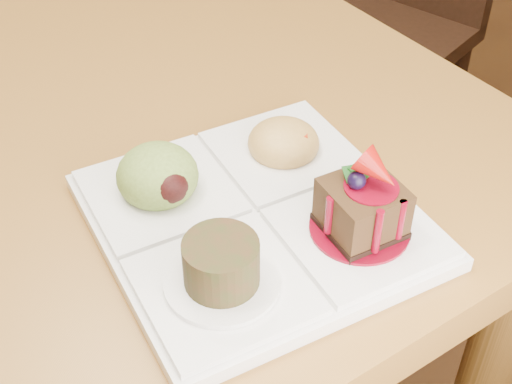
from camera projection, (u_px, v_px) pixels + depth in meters
sampler_plate at (252, 207)px, 0.54m from camera, size 0.25×0.25×0.09m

